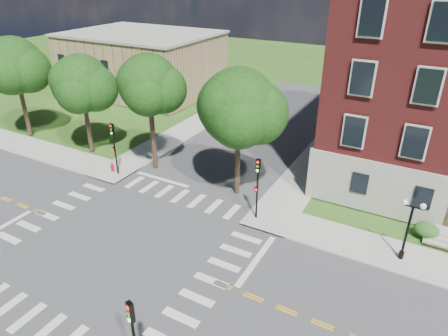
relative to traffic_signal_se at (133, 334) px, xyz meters
The scene contains 17 objects.
ground 11.04m from the traffic_signal_se, 137.11° to the left, with size 160.00×160.00×0.00m, color #2E5818.
road_ew 11.04m from the traffic_signal_se, 137.11° to the left, with size 90.00×12.00×0.01m, color #3D3D3F.
road_ns 11.04m from the traffic_signal_se, 137.11° to the left, with size 12.00×90.00×0.01m, color #3D3D3F.
sidewalk_ne 24.03m from the traffic_signal_se, 71.33° to the left, with size 34.00×34.00×0.12m.
sidewalk_nw 32.46m from the traffic_signal_se, 135.69° to the left, with size 34.00×34.00×0.12m.
crosswalk_east 7.89m from the traffic_signal_se, 94.35° to the left, with size 2.20×10.20×0.02m, color silver, non-canonical shape.
stop_bar_east 10.73m from the traffic_signal_se, 84.11° to the left, with size 0.40×5.50×0.00m, color silver.
secondary_building 47.64m from the traffic_signal_se, 128.65° to the left, with size 20.40×15.40×8.30m.
tree_a 34.35m from the traffic_signal_se, 149.95° to the left, with size 5.85×5.85×10.55m.
tree_b 27.08m from the traffic_signal_se, 139.83° to the left, with size 5.43×5.43×9.59m.
tree_c 22.09m from the traffic_signal_se, 125.81° to the left, with size 5.14×5.14×10.38m.
tree_d 18.04m from the traffic_signal_se, 102.91° to the left, with size 5.94×5.94×10.27m.
traffic_signal_se is the anchor object (origin of this frame).
traffic_signal_ne 14.48m from the traffic_signal_se, 93.78° to the left, with size 0.35×0.40×4.80m.
traffic_signal_nw 20.86m from the traffic_signal_se, 134.96° to the left, with size 0.35×0.40×4.80m.
twin_lamp_west 17.35m from the traffic_signal_se, 58.35° to the left, with size 1.36×0.36×4.23m.
fire_hydrant 21.78m from the traffic_signal_se, 136.13° to the left, with size 0.35×0.35×0.75m.
Camera 1 is at (16.68, -15.55, 16.88)m, focal length 32.00 mm.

